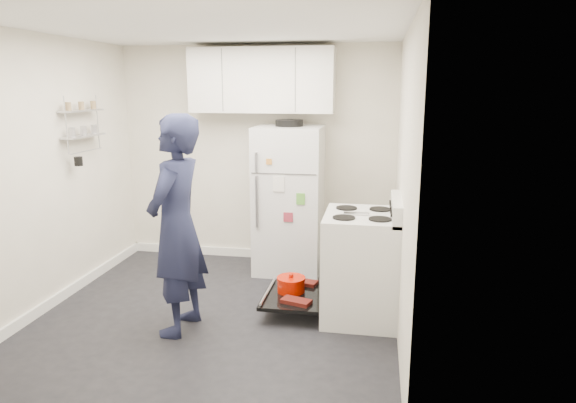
% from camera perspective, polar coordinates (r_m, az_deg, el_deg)
% --- Properties ---
extents(room, '(3.21, 3.21, 2.51)m').
position_cam_1_polar(room, '(4.55, -8.30, 2.09)').
color(room, black).
rests_on(room, ground).
extents(electric_range, '(0.66, 0.76, 1.10)m').
position_cam_1_polar(electric_range, '(4.64, 7.96, -7.16)').
color(electric_range, silver).
rests_on(electric_range, ground).
extents(open_oven_door, '(0.55, 0.71, 0.21)m').
position_cam_1_polar(open_oven_door, '(4.82, 0.58, -9.92)').
color(open_oven_door, black).
rests_on(open_oven_door, ground).
extents(refrigerator, '(0.72, 0.74, 1.69)m').
position_cam_1_polar(refrigerator, '(5.68, 0.14, 0.26)').
color(refrigerator, silver).
rests_on(refrigerator, ground).
extents(upper_cabinets, '(1.60, 0.33, 0.70)m').
position_cam_1_polar(upper_cabinets, '(5.79, -2.93, 13.29)').
color(upper_cabinets, silver).
rests_on(upper_cabinets, room).
extents(wall_shelf_rack, '(0.14, 0.60, 0.61)m').
position_cam_1_polar(wall_shelf_rack, '(5.54, -21.89, 8.06)').
color(wall_shelf_rack, '#B2B2B7').
rests_on(wall_shelf_rack, room).
extents(person, '(0.49, 0.70, 1.83)m').
position_cam_1_polar(person, '(4.31, -12.27, -2.68)').
color(person, '#191C37').
rests_on(person, ground).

